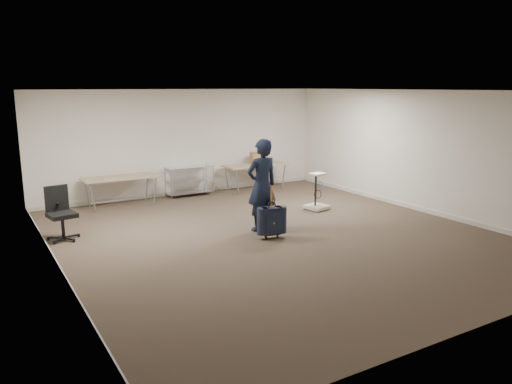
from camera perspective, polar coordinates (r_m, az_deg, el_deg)
ground at (r=9.87m, az=2.09°, el=-4.95°), size 9.00×9.00×0.00m
room_shell at (r=11.00m, az=-1.80°, el=-2.89°), size 8.00×9.00×9.00m
folding_table_left at (r=12.51m, az=-15.23°, el=1.46°), size 1.80×0.75×0.73m
folding_table_right at (r=13.98m, az=-0.06°, el=2.96°), size 1.80×0.75×0.73m
wire_shelf at (r=13.40m, az=-7.63°, el=1.42°), size 1.22×0.47×0.80m
person at (r=9.99m, az=0.68°, el=0.78°), size 0.69×0.46×1.87m
suitcase at (r=9.57m, az=1.81°, el=-3.30°), size 0.42×0.29×1.04m
office_chair at (r=10.22m, az=-21.30°, el=-3.38°), size 0.62×0.62×1.03m
equipment_cart at (r=11.93m, az=6.98°, el=-0.91°), size 0.56×0.56×0.88m
cardboard_box at (r=14.11m, az=0.30°, el=3.92°), size 0.49×0.41×0.32m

